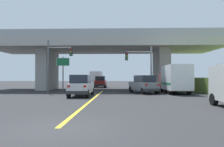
% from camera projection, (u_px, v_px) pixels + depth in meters
% --- Properties ---
extents(ground, '(160.00, 160.00, 0.00)m').
position_uv_depth(ground, '(104.00, 90.00, 31.73)').
color(ground, '#2B2B2D').
extents(overpass_bridge, '(32.24, 9.94, 7.88)m').
position_uv_depth(overpass_bridge, '(104.00, 51.00, 31.84)').
color(overpass_bridge, '#A8A59E').
rests_on(overpass_bridge, ground).
extents(lane_divider_stripe, '(0.20, 21.78, 0.01)m').
position_uv_depth(lane_divider_stripe, '(93.00, 98.00, 18.43)').
color(lane_divider_stripe, yellow).
rests_on(lane_divider_stripe, ground).
extents(suv_lead, '(1.90, 4.73, 2.02)m').
position_uv_depth(suv_lead, '(81.00, 86.00, 20.53)').
color(suv_lead, silver).
rests_on(suv_lead, ground).
extents(suv_crossing, '(3.15, 4.95, 2.02)m').
position_uv_depth(suv_crossing, '(144.00, 84.00, 24.49)').
color(suv_crossing, slate).
rests_on(suv_crossing, ground).
extents(box_truck, '(2.33, 6.88, 3.12)m').
position_uv_depth(box_truck, '(174.00, 79.00, 24.56)').
color(box_truck, red).
rests_on(box_truck, ground).
extents(sedan_oncoming, '(1.91, 4.56, 2.02)m').
position_uv_depth(sedan_oncoming, '(101.00, 82.00, 39.08)').
color(sedan_oncoming, maroon).
rests_on(sedan_oncoming, ground).
extents(traffic_signal_nearside, '(3.06, 0.36, 5.35)m').
position_uv_depth(traffic_signal_nearside, '(142.00, 63.00, 24.86)').
color(traffic_signal_nearside, slate).
rests_on(traffic_signal_nearside, ground).
extents(traffic_signal_farside, '(2.87, 0.36, 6.03)m').
position_uv_depth(traffic_signal_farside, '(56.00, 60.00, 24.60)').
color(traffic_signal_farside, '#56595E').
rests_on(traffic_signal_farside, ground).
extents(highway_sign, '(1.74, 0.17, 4.55)m').
position_uv_depth(highway_sign, '(63.00, 66.00, 28.83)').
color(highway_sign, '#56595E').
rests_on(highway_sign, ground).
extents(semi_truck_distant, '(2.33, 6.95, 3.06)m').
position_uv_depth(semi_truck_distant, '(97.00, 78.00, 47.61)').
color(semi_truck_distant, silver).
rests_on(semi_truck_distant, ground).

